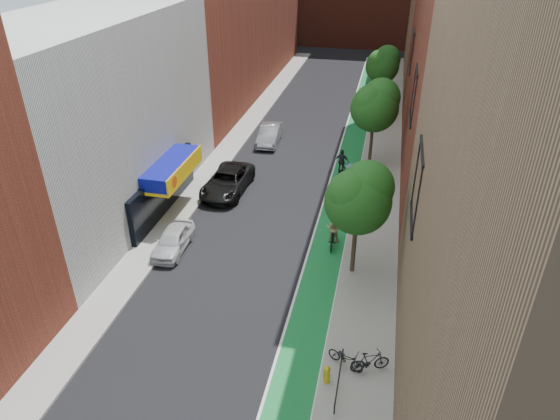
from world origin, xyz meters
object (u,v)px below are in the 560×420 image
Objects in this scene: cyclist_lane_near at (333,233)px; fire_hydrant at (327,374)px; parked_car_black at (227,181)px; parked_car_silver at (270,134)px; cyclist_lane_mid at (341,167)px; cyclist_lane_far at (350,179)px; parked_car_white at (173,240)px.

cyclist_lane_near is 10.10m from fire_hydrant.
parked_car_silver is (0.77, 9.30, -0.02)m from parked_car_black.
parked_car_black is at bearing 37.62° from cyclist_lane_mid.
parked_car_black is 1.22× the size of parked_car_silver.
parked_car_silver is at bearing 86.76° from parked_car_black.
cyclist_lane_near is (7.26, -14.50, 0.13)m from parked_car_silver.
cyclist_lane_mid is 2.43m from cyclist_lane_far.
fire_hydrant is (1.04, -10.04, -0.31)m from cyclist_lane_near.
parked_car_silver is 2.14× the size of cyclist_lane_mid.
cyclist_lane_mid is 2.61× the size of fire_hydrant.
cyclist_lane_mid is at bearing -86.49° from cyclist_lane_near.
cyclist_lane_near is at bearing 95.94° from fire_hydrant.
parked_car_silver is 5.57× the size of fire_hydrant.
cyclist_lane_near is at bearing -31.47° from parked_car_black.
parked_car_black is 2.56× the size of cyclist_lane_far.
cyclist_lane_near is 0.96× the size of cyclist_lane_far.
cyclist_lane_mid is 0.98× the size of cyclist_lane_far.
cyclist_lane_far reaches higher than parked_car_white.
cyclist_lane_near is (8.86, 2.36, 0.23)m from parked_car_white.
parked_car_white is at bearing 50.78° from cyclist_lane_far.
cyclist_lane_near is 2.56× the size of fire_hydrant.
fire_hydrant is (9.07, -15.24, -0.19)m from parked_car_black.
cyclist_lane_far is (0.83, -2.27, 0.25)m from cyclist_lane_mid.
parked_car_black is 9.56m from cyclist_lane_near.
parked_car_black is at bearing 16.93° from cyclist_lane_far.
cyclist_lane_far is at bearing -48.95° from parked_car_silver.
parked_car_white is at bearing -94.82° from parked_car_black.
parked_car_white is at bearing 142.18° from fire_hydrant.
cyclist_lane_far is at bearing 43.86° from parked_car_white.
parked_car_silver reaches higher than parked_car_white.
parked_car_black is 6.79× the size of fire_hydrant.
cyclist_lane_mid is (7.47, 3.96, 0.02)m from parked_car_black.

